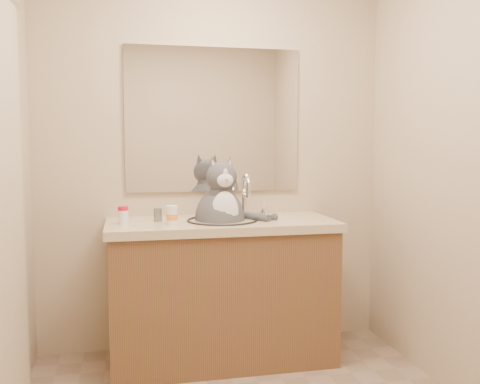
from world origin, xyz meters
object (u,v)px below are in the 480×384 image
cat (221,215)px  grey_canister (158,215)px  pill_bottle_orange (172,215)px  pill_bottle_redcap (123,215)px

cat → grey_canister: 0.37m
cat → grey_canister: cat is taller
cat → pill_bottle_orange: cat is taller
pill_bottle_orange → grey_canister: 0.16m
cat → pill_bottle_orange: (-0.30, -0.11, 0.02)m
pill_bottle_orange → grey_canister: size_ratio=1.41×
cat → pill_bottle_redcap: bearing=177.7°
pill_bottle_orange → pill_bottle_redcap: bearing=165.0°
pill_bottle_redcap → grey_canister: (0.20, 0.07, -0.01)m
pill_bottle_redcap → grey_canister: pill_bottle_redcap is taller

